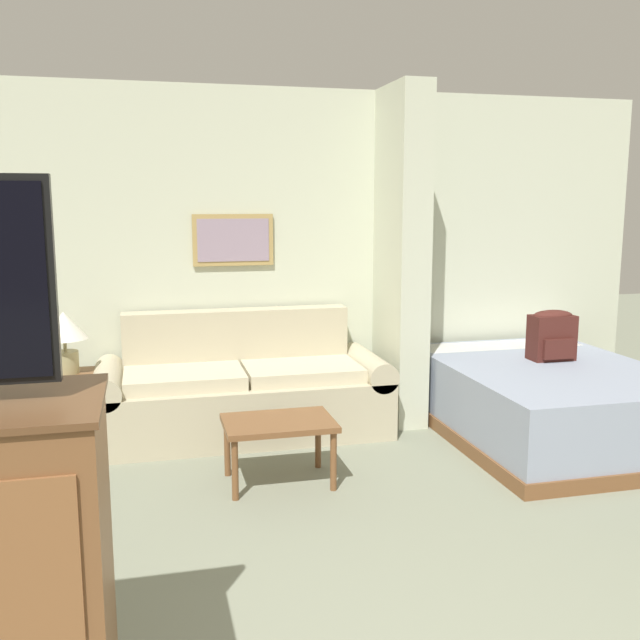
{
  "coord_description": "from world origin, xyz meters",
  "views": [
    {
      "loc": [
        -0.82,
        -1.51,
        1.73
      ],
      "look_at": [
        0.15,
        2.45,
        1.05
      ],
      "focal_mm": 40.0,
      "sensor_mm": 36.0,
      "label": 1
    }
  ],
  "objects_px": {
    "couch": "(243,391)",
    "backpack": "(552,334)",
    "bed": "(546,400)",
    "coffee_table": "(279,428)",
    "table_lamp": "(64,333)"
  },
  "relations": [
    {
      "from": "bed",
      "to": "table_lamp",
      "type": "bearing_deg",
      "value": 168.81
    },
    {
      "from": "coffee_table",
      "to": "backpack",
      "type": "distance_m",
      "value": 2.29
    },
    {
      "from": "coffee_table",
      "to": "bed",
      "type": "bearing_deg",
      "value": 10.76
    },
    {
      "from": "coffee_table",
      "to": "bed",
      "type": "height_order",
      "value": "bed"
    },
    {
      "from": "coffee_table",
      "to": "bed",
      "type": "distance_m",
      "value": 2.13
    },
    {
      "from": "couch",
      "to": "backpack",
      "type": "distance_m",
      "value": 2.37
    },
    {
      "from": "table_lamp",
      "to": "bed",
      "type": "bearing_deg",
      "value": -11.19
    },
    {
      "from": "couch",
      "to": "backpack",
      "type": "bearing_deg",
      "value": -11.88
    },
    {
      "from": "coffee_table",
      "to": "table_lamp",
      "type": "bearing_deg",
      "value": 141.1
    },
    {
      "from": "coffee_table",
      "to": "couch",
      "type": "bearing_deg",
      "value": 94.66
    },
    {
      "from": "backpack",
      "to": "bed",
      "type": "bearing_deg",
      "value": -126.83
    },
    {
      "from": "table_lamp",
      "to": "bed",
      "type": "height_order",
      "value": "table_lamp"
    },
    {
      "from": "couch",
      "to": "table_lamp",
      "type": "distance_m",
      "value": 1.34
    },
    {
      "from": "couch",
      "to": "bed",
      "type": "distance_m",
      "value": 2.26
    },
    {
      "from": "couch",
      "to": "backpack",
      "type": "xyz_separation_m",
      "value": [
        2.28,
        -0.48,
        0.42
      ]
    }
  ]
}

